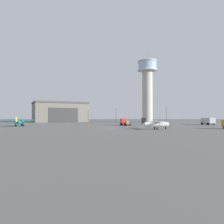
{
  "coord_description": "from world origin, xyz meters",
  "views": [
    {
      "loc": [
        3.11,
        -60.97,
        3.46
      ],
      "look_at": [
        -0.59,
        17.81,
        5.03
      ],
      "focal_mm": 34.03,
      "sensor_mm": 36.0,
      "label": 1
    }
  ],
  "objects": [
    {
      "name": "light_post_west",
      "position": [
        0.21,
        43.71,
        4.97
      ],
      "size": [
        0.44,
        0.44,
        8.29
      ],
      "color": "#38383D",
      "rests_on": "ground_plane"
    },
    {
      "name": "traffic_cone_near_right",
      "position": [
        -16.38,
        14.19,
        0.32
      ],
      "size": [
        0.36,
        0.36,
        0.66
      ],
      "color": "black",
      "rests_on": "ground_plane"
    },
    {
      "name": "light_post_north",
      "position": [
        25.89,
        48.78,
        5.23
      ],
      "size": [
        0.44,
        0.44,
        8.79
      ],
      "color": "#38383D",
      "rests_on": "ground_plane"
    },
    {
      "name": "traffic_cone_mid_apron",
      "position": [
        -6.73,
        6.66,
        0.32
      ],
      "size": [
        0.36,
        0.36,
        0.64
      ],
      "color": "black",
      "rests_on": "ground_plane"
    },
    {
      "name": "truck_box_silver",
      "position": [
        37.38,
        25.24,
        1.64
      ],
      "size": [
        4.03,
        6.73,
        2.84
      ],
      "rotation": [
        0.0,
        0.0,
        1.76
      ],
      "color": "#38383D",
      "rests_on": "ground_plane"
    },
    {
      "name": "light_post_centre",
      "position": [
        -13.53,
        42.71,
        4.66
      ],
      "size": [
        0.44,
        0.44,
        7.72
      ],
      "color": "#38383D",
      "rests_on": "ground_plane"
    },
    {
      "name": "hangar",
      "position": [
        -35.04,
        66.73,
        5.98
      ],
      "size": [
        38.19,
        35.4,
        11.92
      ],
      "rotation": [
        0.0,
        0.0,
        -1.09
      ],
      "color": "#6B665B",
      "rests_on": "ground_plane"
    },
    {
      "name": "control_tower",
      "position": [
        18.25,
        65.72,
        22.22
      ],
      "size": [
        11.67,
        11.67,
        40.38
      ],
      "color": "#B2AD9E",
      "rests_on": "ground_plane"
    },
    {
      "name": "traffic_cone_near_left",
      "position": [
        -8.7,
        13.98,
        0.31
      ],
      "size": [
        0.36,
        0.36,
        0.62
      ],
      "color": "black",
      "rests_on": "ground_plane"
    },
    {
      "name": "airplane_teal",
      "position": [
        -32.26,
        10.72,
        1.52
      ],
      "size": [
        11.07,
        8.66,
        3.25
      ],
      "rotation": [
        0.0,
        0.0,
        1.75
      ],
      "color": "teal",
      "rests_on": "ground_plane"
    },
    {
      "name": "ground_plane",
      "position": [
        0.0,
        0.0,
        0.0
      ],
      "size": [
        400.0,
        400.0,
        0.0
      ],
      "primitive_type": "plane",
      "color": "#60605E"
    },
    {
      "name": "airplane_white",
      "position": [
        12.17,
        -4.35,
        1.43
      ],
      "size": [
        8.17,
        10.43,
        3.06
      ],
      "rotation": [
        0.0,
        0.0,
        0.12
      ],
      "color": "white",
      "rests_on": "ground_plane"
    },
    {
      "name": "truck_flatbed_red",
      "position": [
        4.21,
        18.56,
        1.23
      ],
      "size": [
        4.24,
        5.97,
        2.53
      ],
      "rotation": [
        0.0,
        0.0,
        1.95
      ],
      "color": "#38383D",
      "rests_on": "ground_plane"
    }
  ]
}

